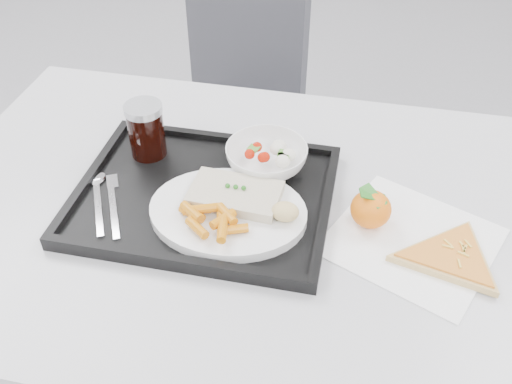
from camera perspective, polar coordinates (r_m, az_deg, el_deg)
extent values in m
cube|color=silver|center=(1.02, -0.35, -2.17)|extent=(1.20, 0.80, 0.03)
cylinder|color=#47474C|center=(1.67, -16.12, -1.07)|extent=(0.04, 0.04, 0.72)
cylinder|color=#47474C|center=(1.56, 22.46, -6.55)|extent=(0.04, 0.04, 0.72)
cube|color=#35353B|center=(1.68, -2.53, 4.94)|extent=(0.56, 0.56, 0.04)
cube|color=#35353B|center=(1.71, -1.19, 15.45)|extent=(0.39, 0.20, 0.46)
cylinder|color=#47474C|center=(1.75, -9.49, -4.07)|extent=(0.03, 0.03, 0.43)
cylinder|color=#47474C|center=(1.67, 2.24, -5.94)|extent=(0.03, 0.03, 0.43)
cylinder|color=#47474C|center=(2.00, -6.11, 3.05)|extent=(0.03, 0.03, 0.43)
cylinder|color=#47474C|center=(1.93, 4.15, 1.70)|extent=(0.03, 0.03, 0.43)
cube|color=black|center=(1.03, -5.16, -0.51)|extent=(0.45, 0.35, 0.01)
cube|color=black|center=(1.14, -2.90, 5.42)|extent=(0.45, 0.02, 0.01)
cube|color=black|center=(0.90, -8.13, -6.71)|extent=(0.45, 0.02, 0.01)
cube|color=black|center=(0.99, 6.98, -1.65)|extent=(0.02, 0.32, 0.01)
cube|color=black|center=(1.09, -16.22, 1.61)|extent=(0.02, 0.32, 0.01)
cylinder|color=white|center=(0.97, -2.82, -2.03)|extent=(0.27, 0.27, 0.02)
cube|color=beige|center=(0.98, -2.10, -0.25)|extent=(0.16, 0.10, 0.02)
sphere|color=#236B1C|center=(0.97, -2.85, 0.63)|extent=(0.01, 0.01, 0.01)
sphere|color=#236B1C|center=(0.97, -2.05, 0.52)|extent=(0.01, 0.01, 0.01)
sphere|color=#236B1C|center=(0.97, -1.24, 0.41)|extent=(0.01, 0.01, 0.01)
ellipsoid|color=#CAB77C|center=(0.93, 2.94, -1.97)|extent=(0.06, 0.06, 0.03)
imported|color=white|center=(1.06, 1.06, 3.46)|extent=(0.15, 0.15, 0.05)
cylinder|color=black|center=(1.10, -10.90, 5.89)|extent=(0.07, 0.07, 0.10)
cylinder|color=#A5A8AD|center=(1.07, -11.24, 8.16)|extent=(0.07, 0.07, 0.01)
cube|color=silver|center=(1.02, -15.50, -1.48)|extent=(0.08, 0.14, 0.00)
ellipsoid|color=silver|center=(1.08, -15.54, 1.30)|extent=(0.04, 0.05, 0.01)
cube|color=silver|center=(1.01, -14.07, -1.71)|extent=(0.08, 0.14, 0.00)
cube|color=silver|center=(1.07, -14.18, 1.02)|extent=(0.04, 0.04, 0.00)
cube|color=white|center=(0.99, 15.32, -4.72)|extent=(0.33, 0.32, 0.00)
ellipsoid|color=#EA6A01|center=(0.98, 11.41, -1.69)|extent=(0.09, 0.09, 0.06)
cube|color=#236B1C|center=(0.96, 11.64, -0.38)|extent=(0.05, 0.05, 0.02)
cube|color=#236B1C|center=(0.96, 11.64, -0.38)|extent=(0.05, 0.03, 0.02)
cylinder|color=#D9BC66|center=(0.97, 18.87, -6.23)|extent=(0.25, 0.25, 0.01)
cylinder|color=#A22918|center=(0.96, 18.97, -5.91)|extent=(0.22, 0.22, 0.00)
cube|color=#EABC47|center=(0.96, 20.02, -5.86)|extent=(0.02, 0.01, 0.00)
cube|color=#EABC47|center=(0.97, 18.65, -4.86)|extent=(0.01, 0.02, 0.00)
cube|color=#EABC47|center=(0.98, 20.43, -4.87)|extent=(0.01, 0.02, 0.00)
cube|color=#EABC47|center=(0.97, 18.63, -5.20)|extent=(0.02, 0.01, 0.00)
cube|color=#EABC47|center=(0.95, 19.67, -6.76)|extent=(0.01, 0.02, 0.00)
cube|color=#EABC47|center=(0.98, 19.95, -5.05)|extent=(0.01, 0.02, 0.00)
cube|color=#EABC47|center=(0.97, 20.19, -5.36)|extent=(0.01, 0.02, 0.00)
cube|color=#EABC47|center=(0.97, 20.03, -5.44)|extent=(0.01, 0.02, 0.00)
cylinder|color=orange|center=(0.92, -3.33, -2.73)|extent=(0.04, 0.05, 0.02)
cylinder|color=orange|center=(0.92, -3.48, -3.12)|extent=(0.03, 0.05, 0.02)
cylinder|color=orange|center=(0.95, -6.41, -2.14)|extent=(0.05, 0.03, 0.02)
cylinder|color=orange|center=(0.92, -5.92, -3.59)|extent=(0.05, 0.04, 0.02)
cylinder|color=orange|center=(0.94, -6.47, -1.98)|extent=(0.05, 0.04, 0.02)
cylinder|color=orange|center=(0.91, -2.24, -3.75)|extent=(0.05, 0.03, 0.02)
cylinder|color=orange|center=(0.94, -5.08, -1.66)|extent=(0.05, 0.03, 0.02)
cylinder|color=orange|center=(0.90, -3.39, -3.84)|extent=(0.02, 0.05, 0.02)
cylinder|color=orange|center=(0.95, -5.95, -1.78)|extent=(0.05, 0.03, 0.02)
cylinder|color=orange|center=(0.93, -2.96, -2.23)|extent=(0.04, 0.04, 0.02)
sphere|color=#AC1503|center=(1.04, 0.89, 3.52)|extent=(0.02, 0.02, 0.02)
sphere|color=#AC1503|center=(1.05, -0.65, 3.81)|extent=(0.02, 0.02, 0.02)
sphere|color=#AC1503|center=(1.07, 0.10, 4.53)|extent=(0.02, 0.02, 0.02)
sphere|color=#AC1503|center=(1.04, 0.67, 3.47)|extent=(0.02, 0.02, 0.02)
ellipsoid|color=silver|center=(1.07, 2.33, 4.61)|extent=(0.03, 0.03, 0.02)
ellipsoid|color=silver|center=(1.05, 3.27, 3.72)|extent=(0.03, 0.03, 0.02)
ellipsoid|color=silver|center=(1.07, 2.13, 4.33)|extent=(0.03, 0.03, 0.02)
ellipsoid|color=silver|center=(1.04, 2.70, 3.07)|extent=(0.03, 0.03, 0.02)
cube|color=#4A882E|center=(1.04, 2.77, 3.60)|extent=(0.02, 0.02, 0.00)
cube|color=#4A882E|center=(1.06, -0.24, 4.41)|extent=(0.02, 0.02, 0.00)
cube|color=#4A882E|center=(1.05, 2.78, 3.89)|extent=(0.02, 0.02, 0.00)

